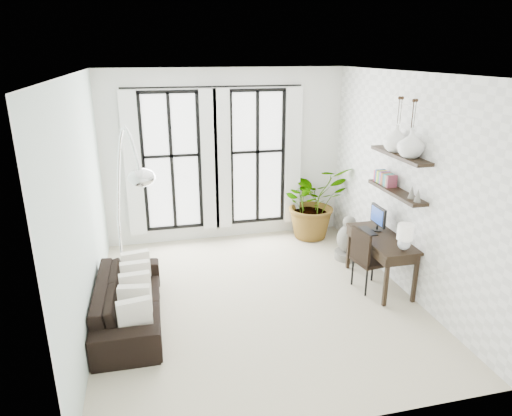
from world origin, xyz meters
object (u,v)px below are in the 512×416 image
object	(u,v)px
sofa	(129,301)
plant	(313,201)
buddha	(348,241)
desk	(383,242)
arc_lamp	(127,171)
desk_chair	(366,256)

from	to	relation	value
sofa	plant	bearing A→B (deg)	-55.26
buddha	sofa	bearing A→B (deg)	-162.57
plant	buddha	bearing A→B (deg)	-77.52
sofa	buddha	distance (m)	3.85
sofa	desk	bearing A→B (deg)	-87.00
desk	arc_lamp	size ratio (longest dim) A/B	0.53
plant	arc_lamp	world-z (taller)	arc_lamp
desk_chair	buddha	size ratio (longest dim) A/B	1.23
desk	buddha	xyz separation A→B (m)	(-0.07, 1.03, -0.41)
plant	desk_chair	bearing A→B (deg)	-88.91
sofa	desk_chair	size ratio (longest dim) A/B	2.14
desk	arc_lamp	world-z (taller)	arc_lamp
sofa	desk_chair	world-z (taller)	desk_chair
sofa	arc_lamp	distance (m)	1.73
sofa	buddha	bearing A→B (deg)	-71.41
desk	desk_chair	distance (m)	0.34
sofa	plant	size ratio (longest dim) A/B	1.46
plant	buddha	world-z (taller)	plant
plant	desk_chair	distance (m)	2.21
desk	sofa	bearing A→B (deg)	-178.15
sofa	buddha	xyz separation A→B (m)	(3.67, 1.15, 0.03)
desk_chair	arc_lamp	size ratio (longest dim) A/B	0.38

